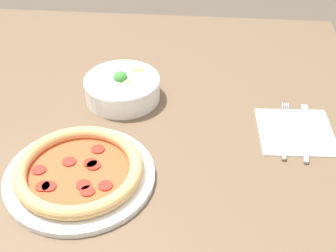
{
  "coord_description": "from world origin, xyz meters",
  "views": [
    {
      "loc": [
        0.2,
        -0.82,
        1.35
      ],
      "look_at": [
        0.14,
        -0.06,
        0.75
      ],
      "focal_mm": 50.0,
      "sensor_mm": 36.0,
      "label": 1
    }
  ],
  "objects_px": {
    "fork": "(285,130)",
    "knife": "(305,133)",
    "pizza": "(79,172)",
    "bowl": "(122,86)"
  },
  "relations": [
    {
      "from": "pizza",
      "to": "fork",
      "type": "relative_size",
      "value": 1.49
    },
    {
      "from": "pizza",
      "to": "fork",
      "type": "bearing_deg",
      "value": 23.64
    },
    {
      "from": "bowl",
      "to": "fork",
      "type": "relative_size",
      "value": 0.91
    },
    {
      "from": "bowl",
      "to": "pizza",
      "type": "bearing_deg",
      "value": -97.83
    },
    {
      "from": "knife",
      "to": "pizza",
      "type": "bearing_deg",
      "value": 117.71
    },
    {
      "from": "bowl",
      "to": "knife",
      "type": "relative_size",
      "value": 0.87
    },
    {
      "from": "pizza",
      "to": "bowl",
      "type": "bearing_deg",
      "value": 82.17
    },
    {
      "from": "pizza",
      "to": "bowl",
      "type": "height_order",
      "value": "bowl"
    },
    {
      "from": "pizza",
      "to": "knife",
      "type": "bearing_deg",
      "value": 20.86
    },
    {
      "from": "fork",
      "to": "knife",
      "type": "xyz_separation_m",
      "value": [
        0.04,
        -0.01,
        -0.0
      ]
    }
  ]
}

